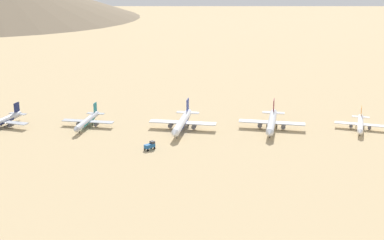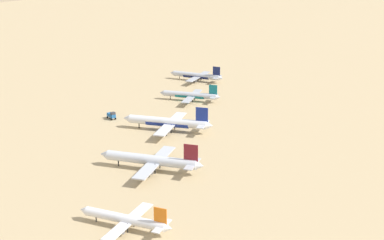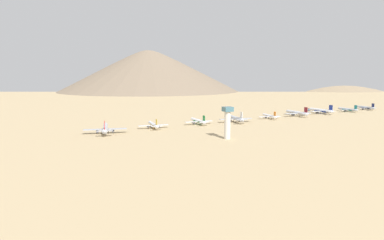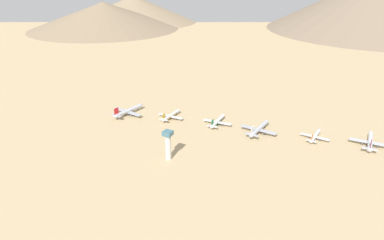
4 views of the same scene
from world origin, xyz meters
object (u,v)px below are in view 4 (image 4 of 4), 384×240
at_px(parked_jet_5, 259,129).
at_px(parked_jet_3, 370,141).
at_px(control_tower, 168,144).
at_px(parked_jet_7, 171,115).
at_px(parked_jet_8, 128,111).
at_px(parked_jet_6, 217,121).
at_px(parked_jet_4, 315,136).

bearing_deg(parked_jet_5, parked_jet_3, -78.79).
distance_m(parked_jet_3, control_tower, 179.69).
bearing_deg(parked_jet_3, parked_jet_5, 101.21).
height_order(parked_jet_5, parked_jet_7, parked_jet_5).
bearing_deg(parked_jet_5, parked_jet_7, 95.10).
bearing_deg(parked_jet_7, parked_jet_8, 104.30).
xyz_separation_m(parked_jet_6, parked_jet_8, (-19.75, 95.57, 0.87)).
distance_m(parked_jet_4, control_tower, 138.43).
relative_size(parked_jet_4, parked_jet_8, 0.72).
bearing_deg(parked_jet_3, parked_jet_7, 98.24).
height_order(parked_jet_7, parked_jet_8, parked_jet_8).
distance_m(parked_jet_6, parked_jet_7, 50.18).
bearing_deg(parked_jet_8, parked_jet_6, -78.32).
height_order(parked_jet_4, parked_jet_7, parked_jet_7).
relative_size(parked_jet_3, parked_jet_6, 1.16).
relative_size(parked_jet_3, parked_jet_4, 1.30).
relative_size(parked_jet_5, parked_jet_6, 1.20).
bearing_deg(parked_jet_7, parked_jet_6, -80.81).
relative_size(parked_jet_8, control_tower, 1.77).
distance_m(parked_jet_3, parked_jet_5, 97.86).
relative_size(parked_jet_3, parked_jet_8, 0.94).
relative_size(parked_jet_7, control_tower, 1.39).
bearing_deg(parked_jet_4, parked_jet_8, 99.10).
height_order(parked_jet_3, parked_jet_5, parked_jet_5).
xyz_separation_m(parked_jet_3, control_tower, (-101.21, 148.12, 10.28)).
xyz_separation_m(parked_jet_4, parked_jet_7, (-18.50, 142.75, 0.25)).
height_order(parked_jet_6, parked_jet_7, parked_jet_6).
relative_size(parked_jet_3, parked_jet_7, 1.20).
xyz_separation_m(parked_jet_5, parked_jet_7, (-8.26, 92.44, -0.87)).
distance_m(parked_jet_7, parked_jet_8, 47.51).
bearing_deg(parked_jet_8, parked_jet_4, -80.90).
bearing_deg(parked_jet_3, parked_jet_6, 97.90).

